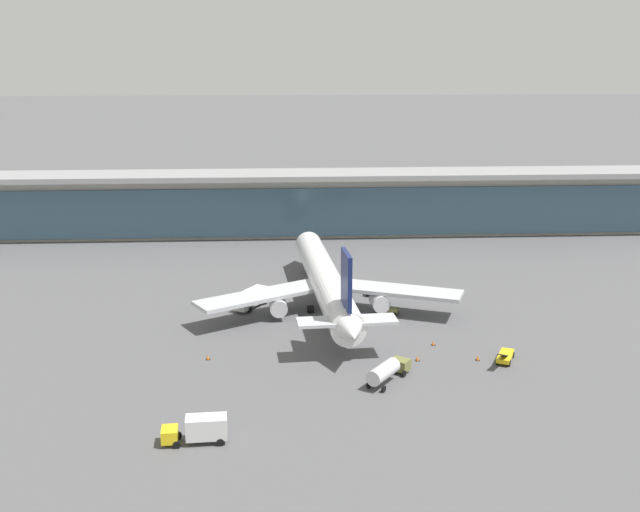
% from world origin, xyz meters
% --- Properties ---
extents(ground_plane, '(1200.00, 1200.00, 0.00)m').
position_xyz_m(ground_plane, '(0.00, 0.00, 0.00)').
color(ground_plane, '#515154').
extents(airliner_on_stand, '(44.43, 57.94, 15.42)m').
position_xyz_m(airliner_on_stand, '(0.56, 5.52, 4.86)').
color(airliner_on_stand, white).
rests_on(airliner_on_stand, ground).
extents(service_truck_near_nose_olive, '(3.31, 2.72, 2.05)m').
position_xyz_m(service_truck_near_nose_olive, '(10.86, 1.87, 0.87)').
color(service_truck_near_nose_olive, olive).
rests_on(service_truck_near_nose_olive, ground).
extents(service_truck_under_wing_olive, '(6.93, 8.25, 2.95)m').
position_xyz_m(service_truck_under_wing_olive, '(6.81, -24.31, 1.71)').
color(service_truck_under_wing_olive, olive).
rests_on(service_truck_under_wing_olive, ground).
extents(service_truck_mid_apron_yellow, '(4.16, 6.72, 2.70)m').
position_xyz_m(service_truck_mid_apron_yellow, '(24.45, -18.33, 0.81)').
color(service_truck_mid_apron_yellow, yellow).
rests_on(service_truck_mid_apron_yellow, ground).
extents(service_truck_by_tail_blue, '(1.79, 2.91, 2.05)m').
position_xyz_m(service_truck_by_tail_blue, '(9.00, 12.83, 0.87)').
color(service_truck_by_tail_blue, '#234C9E').
rests_on(service_truck_by_tail_blue, ground).
extents(service_truck_on_taxiway_white, '(5.89, 7.38, 3.10)m').
position_xyz_m(service_truck_on_taxiway_white, '(-11.88, 7.23, 1.69)').
color(service_truck_on_taxiway_white, silver).
rests_on(service_truck_on_taxiway_white, ground).
extents(service_truck_at_far_stand_yellow, '(7.43, 2.77, 3.10)m').
position_xyz_m(service_truck_at_far_stand_yellow, '(-16.48, -39.15, 1.69)').
color(service_truck_at_far_stand_yellow, yellow).
rests_on(service_truck_at_far_stand_yellow, ground).
extents(terminal_building, '(183.60, 12.80, 15.20)m').
position_xyz_m(terminal_building, '(0.00, 58.74, 7.87)').
color(terminal_building, '#B2ADA3').
rests_on(terminal_building, ground).
extents(safety_cone_alpha, '(0.62, 0.62, 0.70)m').
position_xyz_m(safety_cone_alpha, '(15.54, -11.69, 0.32)').
color(safety_cone_alpha, orange).
rests_on(safety_cone_alpha, ground).
extents(safety_cone_bravo, '(0.62, 0.62, 0.70)m').
position_xyz_m(safety_cone_bravo, '(-17.61, -15.30, 0.32)').
color(safety_cone_bravo, orange).
rests_on(safety_cone_bravo, ground).
extents(safety_cone_charlie, '(0.62, 0.62, 0.70)m').
position_xyz_m(safety_cone_charlie, '(20.70, -17.68, 0.32)').
color(safety_cone_charlie, orange).
rests_on(safety_cone_charlie, ground).
extents(safety_cone_delta, '(0.62, 0.62, 0.70)m').
position_xyz_m(safety_cone_delta, '(12.13, -17.35, 0.32)').
color(safety_cone_delta, orange).
rests_on(safety_cone_delta, ground).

